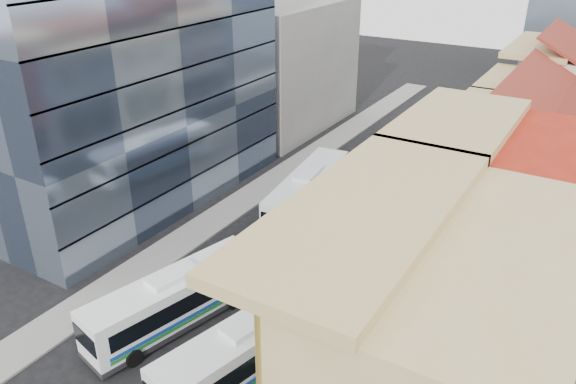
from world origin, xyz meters
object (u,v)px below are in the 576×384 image
Objects in this scene: office_tower at (119,21)px; shophouse_tan at (447,372)px; bus_left_near at (175,299)px; bus_right at (251,348)px; bus_left_far at (308,193)px.

shophouse_tan is at bearing -24.30° from office_tower.
bus_left_near is at bearing -39.09° from office_tower.
shophouse_tan is 17.08m from bus_left_near.
bus_left_near is 6.36m from bus_right.
bus_left_near is at bearing 172.51° from shophouse_tan.
bus_left_near is (14.57, -11.84, -13.17)m from office_tower.
bus_right is at bearing -77.57° from bus_left_far.
bus_left_near is 16.34m from bus_left_far.
bus_right is (6.24, -1.18, -0.00)m from bus_left_near.
bus_right is at bearing 174.50° from shophouse_tan.
bus_left_far is 1.09× the size of bus_right.
bus_left_far is 18.65m from bus_right.
bus_left_near and bus_right have the same top height.
shophouse_tan is 11.05m from bus_right.
bus_left_near is at bearing -176.95° from bus_right.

